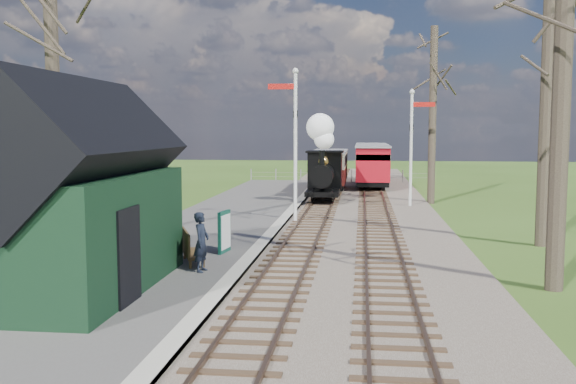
# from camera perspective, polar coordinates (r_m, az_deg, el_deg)

# --- Properties ---
(ground) EXTENTS (140.00, 140.00, 0.00)m
(ground) POSITION_cam_1_polar(r_m,az_deg,el_deg) (10.42, -4.86, -15.74)
(ground) COLOR #344D18
(ground) RESTS_ON ground
(distant_hills) EXTENTS (114.40, 48.00, 22.02)m
(distant_hills) POSITION_cam_1_polar(r_m,az_deg,el_deg) (76.55, 6.05, -9.63)
(distant_hills) COLOR #385B23
(distant_hills) RESTS_ON ground
(ballast_bed) EXTENTS (8.00, 60.00, 0.10)m
(ballast_bed) POSITION_cam_1_polar(r_m,az_deg,el_deg) (31.74, 5.38, -1.24)
(ballast_bed) COLOR brown
(ballast_bed) RESTS_ON ground
(track_near) EXTENTS (1.60, 60.00, 0.15)m
(track_near) POSITION_cam_1_polar(r_m,az_deg,el_deg) (31.79, 3.04, -1.12)
(track_near) COLOR brown
(track_near) RESTS_ON ground
(track_far) EXTENTS (1.60, 60.00, 0.15)m
(track_far) POSITION_cam_1_polar(r_m,az_deg,el_deg) (31.74, 7.73, -1.18)
(track_far) COLOR brown
(track_far) RESTS_ON ground
(platform) EXTENTS (5.00, 44.00, 0.20)m
(platform) POSITION_cam_1_polar(r_m,az_deg,el_deg) (24.42, -6.39, -3.17)
(platform) COLOR #474442
(platform) RESTS_ON ground
(coping_strip) EXTENTS (0.40, 44.00, 0.21)m
(coping_strip) POSITION_cam_1_polar(r_m,az_deg,el_deg) (24.01, -1.03, -3.27)
(coping_strip) COLOR #B2AD9E
(coping_strip) RESTS_ON ground
(station_shed) EXTENTS (3.25, 6.30, 4.78)m
(station_shed) POSITION_cam_1_polar(r_m,az_deg,el_deg) (14.97, -18.13, -0.54)
(station_shed) COLOR black
(station_shed) RESTS_ON platform
(semaphore_near) EXTENTS (1.22, 0.24, 6.22)m
(semaphore_near) POSITION_cam_1_polar(r_m,az_deg,el_deg) (25.66, 0.51, 5.18)
(semaphore_near) COLOR silver
(semaphore_near) RESTS_ON ground
(semaphore_far) EXTENTS (1.22, 0.24, 5.72)m
(semaphore_far) POSITION_cam_1_polar(r_m,az_deg,el_deg) (31.61, 11.03, 4.65)
(semaphore_far) COLOR silver
(semaphore_far) RESTS_ON ground
(bare_trees) EXTENTS (15.51, 22.39, 12.00)m
(bare_trees) POSITION_cam_1_polar(r_m,az_deg,el_deg) (19.68, 4.84, 9.68)
(bare_trees) COLOR #382D23
(bare_trees) RESTS_ON ground
(fence_line) EXTENTS (12.60, 0.08, 1.00)m
(fence_line) POSITION_cam_1_polar(r_m,az_deg,el_deg) (45.66, 4.52, 1.45)
(fence_line) COLOR slate
(fence_line) RESTS_ON ground
(locomotive) EXTENTS (1.76, 4.10, 4.39)m
(locomotive) POSITION_cam_1_polar(r_m,az_deg,el_deg) (32.91, 3.17, 2.48)
(locomotive) COLOR black
(locomotive) RESTS_ON ground
(coach) EXTENTS (2.05, 7.03, 2.16)m
(coach) POSITION_cam_1_polar(r_m,az_deg,el_deg) (38.99, 3.73, 2.15)
(coach) COLOR black
(coach) RESTS_ON ground
(red_carriage_a) EXTENTS (2.15, 5.33, 2.27)m
(red_carriage_a) POSITION_cam_1_polar(r_m,az_deg,el_deg) (40.93, 7.51, 2.37)
(red_carriage_a) COLOR black
(red_carriage_a) RESTS_ON ground
(red_carriage_b) EXTENTS (2.15, 5.33, 2.27)m
(red_carriage_b) POSITION_cam_1_polar(r_m,az_deg,el_deg) (46.42, 7.41, 2.74)
(red_carriage_b) COLOR black
(red_carriage_b) RESTS_ON ground
(sign_board) EXTENTS (0.22, 0.84, 1.23)m
(sign_board) POSITION_cam_1_polar(r_m,az_deg,el_deg) (18.89, -5.67, -3.53)
(sign_board) COLOR #0E4435
(sign_board) RESTS_ON platform
(bench) EXTENTS (1.01, 1.62, 0.89)m
(bench) POSITION_cam_1_polar(r_m,az_deg,el_deg) (17.49, -8.76, -4.94)
(bench) COLOR #453118
(bench) RESTS_ON platform
(person) EXTENTS (0.42, 0.59, 1.52)m
(person) POSITION_cam_1_polar(r_m,az_deg,el_deg) (16.41, -7.70, -4.42)
(person) COLOR black
(person) RESTS_ON platform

